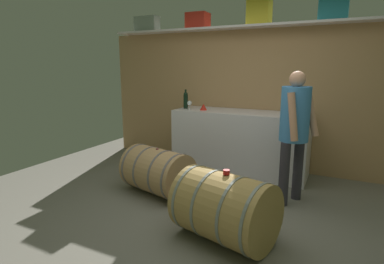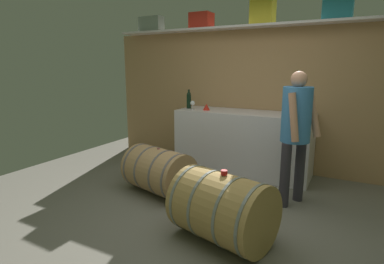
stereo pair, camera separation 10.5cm
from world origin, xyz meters
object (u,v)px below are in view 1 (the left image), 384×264
object	(u,v)px
toolcase_teal	(334,7)
wine_barrel_near	(225,207)
wine_bottle_dark	(186,100)
wine_bottle_clear	(302,104)
winemaker_pouring	(295,124)
toolcase_yellow	(260,13)
wine_barrel_far	(158,171)
work_cabinet	(240,142)
red_funnel	(203,107)
toolcase_red	(198,21)
tasting_cup	(226,172)
toolcase_grey	(147,24)
wine_glass	(190,103)

from	to	relation	value
toolcase_teal	wine_barrel_near	xyz separation A→B (m)	(-0.66, -2.17, -2.03)
wine_bottle_dark	toolcase_teal	bearing A→B (deg)	8.13
wine_bottle_clear	winemaker_pouring	bearing A→B (deg)	-87.27
toolcase_yellow	wine_barrel_far	bearing A→B (deg)	-117.91
work_cabinet	wine_barrel_far	distance (m)	1.44
wine_bottle_clear	winemaker_pouring	world-z (taller)	winemaker_pouring
winemaker_pouring	wine_bottle_clear	bearing A→B (deg)	-152.17
wine_barrel_far	wine_bottle_dark	bearing A→B (deg)	115.17
wine_bottle_clear	work_cabinet	bearing A→B (deg)	-177.46
red_funnel	wine_bottle_dark	bearing A→B (deg)	170.05
work_cabinet	toolcase_red	bearing A→B (deg)	163.42
work_cabinet	tasting_cup	xyz separation A→B (m)	(0.49, -1.93, 0.20)
toolcase_red	wine_barrel_far	world-z (taller)	toolcase_red
toolcase_yellow	wine_barrel_near	size ratio (longest dim) A/B	0.35
toolcase_red	tasting_cup	bearing A→B (deg)	-59.51
toolcase_yellow	work_cabinet	size ratio (longest dim) A/B	0.17
wine_barrel_near	winemaker_pouring	bearing A→B (deg)	84.58
toolcase_red	wine_barrel_near	bearing A→B (deg)	-59.64
wine_bottle_clear	wine_barrel_near	xyz separation A→B (m)	(-0.38, -1.97, -0.76)
toolcase_red	wine_barrel_far	bearing A→B (deg)	-84.75
toolcase_grey	red_funnel	world-z (taller)	toolcase_grey
toolcase_teal	red_funnel	bearing A→B (deg)	-167.21
toolcase_teal	winemaker_pouring	distance (m)	1.77
red_funnel	wine_glass	bearing A→B (deg)	-172.34
wine_bottle_dark	wine_glass	xyz separation A→B (m)	(0.11, -0.09, -0.04)
toolcase_teal	work_cabinet	xyz separation A→B (m)	(-1.14, -0.25, -1.89)
red_funnel	wine_barrel_far	distance (m)	1.36
toolcase_yellow	wine_barrel_near	distance (m)	2.99
toolcase_red	winemaker_pouring	bearing A→B (deg)	-31.88
toolcase_grey	work_cabinet	distance (m)	2.58
wine_barrel_far	toolcase_grey	bearing A→B (deg)	141.28
toolcase_red	wine_barrel_near	world-z (taller)	toolcase_red
red_funnel	toolcase_yellow	bearing A→B (deg)	25.98
work_cabinet	wine_bottle_clear	size ratio (longest dim) A/B	5.99
toolcase_grey	work_cabinet	world-z (taller)	toolcase_grey
toolcase_grey	toolcase_yellow	size ratio (longest dim) A/B	1.23
toolcase_red	wine_barrel_near	size ratio (longest dim) A/B	0.33
work_cabinet	wine_barrel_near	size ratio (longest dim) A/B	2.01
wine_barrel_near	winemaker_pouring	xyz separation A→B (m)	(0.42, 1.13, 0.63)
toolcase_grey	wine_bottle_dark	bearing A→B (deg)	-16.36
work_cabinet	wine_barrel_near	distance (m)	1.99
toolcase_teal	toolcase_yellow	bearing A→B (deg)	-178.85
toolcase_yellow	wine_barrel_far	size ratio (longest dim) A/B	0.36
wine_bottle_clear	red_funnel	bearing A→B (deg)	-174.23
wine_glass	wine_bottle_clear	bearing A→B (deg)	6.03
toolcase_red	red_funnel	world-z (taller)	toolcase_red
wine_barrel_far	wine_glass	bearing A→B (deg)	110.35
toolcase_grey	toolcase_yellow	world-z (taller)	toolcase_yellow
tasting_cup	toolcase_grey	bearing A→B (deg)	136.38
toolcase_grey	tasting_cup	world-z (taller)	toolcase_grey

